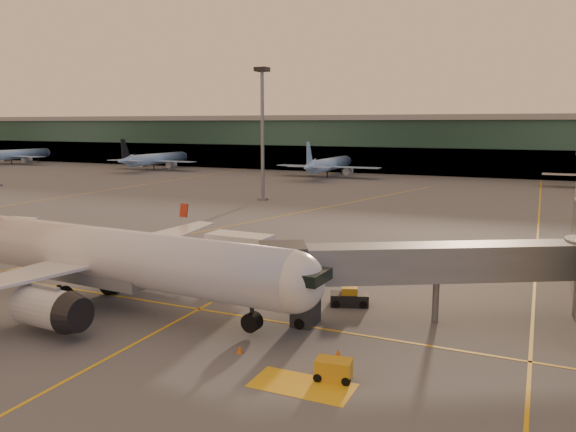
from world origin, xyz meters
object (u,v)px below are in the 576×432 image
at_px(main_airplane, 94,255).
at_px(catering_truck, 240,256).
at_px(gpu_cart, 334,370).
at_px(pushback_tug, 349,298).

height_order(main_airplane, catering_truck, main_airplane).
bearing_deg(gpu_cart, main_airplane, 159.25).
distance_m(main_airplane, pushback_tug, 21.56).
relative_size(catering_truck, gpu_cart, 2.69).
xyz_separation_m(catering_truck, pushback_tug, (11.39, -1.86, -2.06)).
xyz_separation_m(main_airplane, catering_truck, (8.15, 10.25, -1.46)).
bearing_deg(pushback_tug, gpu_cart, -95.67).
distance_m(main_airplane, catering_truck, 13.18).
height_order(catering_truck, gpu_cart, catering_truck).
bearing_deg(catering_truck, gpu_cart, -44.49).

